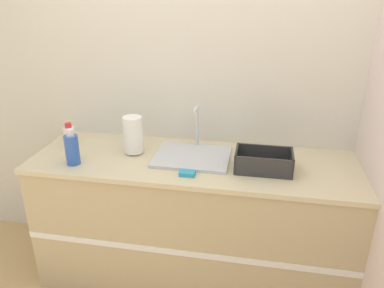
{
  "coord_description": "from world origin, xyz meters",
  "views": [
    {
      "loc": [
        0.38,
        -1.74,
        1.91
      ],
      "look_at": [
        -0.01,
        0.29,
        1.02
      ],
      "focal_mm": 35.0,
      "sensor_mm": 36.0,
      "label": 1
    }
  ],
  "objects_px": {
    "bottle_white_spray": "(70,136)",
    "dish_rack": "(263,163)",
    "sink": "(193,155)",
    "paper_towel_roll": "(133,135)",
    "bottle_blue": "(72,149)"
  },
  "relations": [
    {
      "from": "bottle_white_spray",
      "to": "dish_rack",
      "type": "bearing_deg",
      "value": -4.97
    },
    {
      "from": "sink",
      "to": "dish_rack",
      "type": "xyz_separation_m",
      "value": [
        0.44,
        -0.09,
        0.02
      ]
    },
    {
      "from": "sink",
      "to": "bottle_white_spray",
      "type": "height_order",
      "value": "sink"
    },
    {
      "from": "paper_towel_roll",
      "to": "bottle_white_spray",
      "type": "relative_size",
      "value": 1.48
    },
    {
      "from": "sink",
      "to": "paper_towel_roll",
      "type": "xyz_separation_m",
      "value": [
        -0.38,
        -0.0,
        0.1
      ]
    },
    {
      "from": "dish_rack",
      "to": "bottle_blue",
      "type": "height_order",
      "value": "bottle_blue"
    },
    {
      "from": "sink",
      "to": "dish_rack",
      "type": "bearing_deg",
      "value": -11.47
    },
    {
      "from": "bottle_white_spray",
      "to": "bottle_blue",
      "type": "bearing_deg",
      "value": -59.18
    },
    {
      "from": "dish_rack",
      "to": "bottle_blue",
      "type": "relative_size",
      "value": 1.49
    },
    {
      "from": "bottle_blue",
      "to": "sink",
      "type": "bearing_deg",
      "value": 17.54
    },
    {
      "from": "dish_rack",
      "to": "sink",
      "type": "bearing_deg",
      "value": 168.53
    },
    {
      "from": "paper_towel_roll",
      "to": "bottle_white_spray",
      "type": "distance_m",
      "value": 0.46
    },
    {
      "from": "sink",
      "to": "paper_towel_roll",
      "type": "distance_m",
      "value": 0.4
    },
    {
      "from": "sink",
      "to": "bottle_blue",
      "type": "bearing_deg",
      "value": -162.46
    },
    {
      "from": "sink",
      "to": "paper_towel_roll",
      "type": "relative_size",
      "value": 1.9
    }
  ]
}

